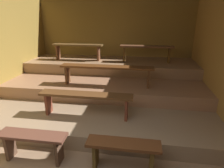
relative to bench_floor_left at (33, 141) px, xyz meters
The scene contains 11 objects.
ground 1.72m from the bench_floor_left, 65.38° to the left, with size 5.73×6.04×0.08m, color #8F6F53.
wall_back 4.35m from the bench_floor_left, 80.51° to the left, with size 5.73×0.06×2.71m, color olive.
platform_lower 2.33m from the bench_floor_left, 72.52° to the left, with size 4.93×3.85×0.29m, color #92775C.
platform_middle 2.93m from the bench_floor_left, 76.20° to the left, with size 4.93×2.60×0.29m, color #9A6C4E.
platform_upper 3.51m from the bench_floor_left, 78.48° to the left, with size 4.93×1.44×0.29m, color #956F4E.
bench_floor_left is the anchor object (origin of this frame).
bench_floor_right 1.40m from the bench_floor_left, ahead, with size 1.06×0.27×0.48m.
bench_lower_center 1.20m from the bench_floor_left, 60.14° to the left, with size 1.80×0.27×0.48m.
bench_middle_center 2.27m from the bench_floor_left, 68.63° to the left, with size 2.19×0.27×0.48m.
bench_upper_left 3.51m from the bench_floor_left, 95.57° to the left, with size 1.52×0.27×0.48m.
bench_upper_right 3.90m from the bench_floor_left, 62.96° to the left, with size 1.52×0.27×0.48m.
Camera 1 is at (0.89, -1.23, 2.18)m, focal length 31.40 mm.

